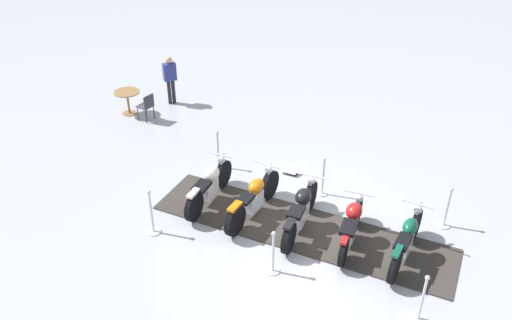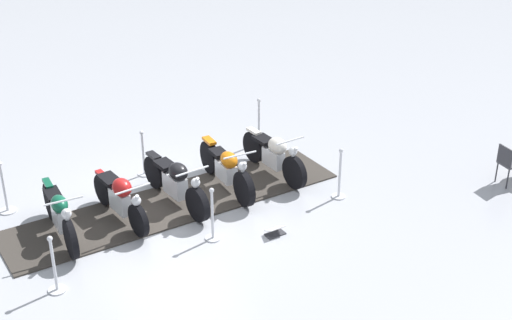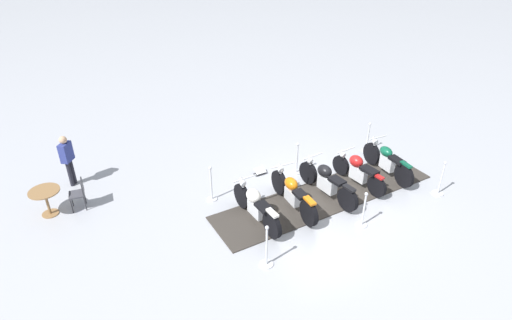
% 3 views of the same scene
% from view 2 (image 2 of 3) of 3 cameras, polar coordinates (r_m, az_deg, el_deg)
% --- Properties ---
extents(ground_plane, '(80.00, 80.00, 0.00)m').
position_cam_2_polar(ground_plane, '(14.18, -6.42, -3.52)').
color(ground_plane, '#A8AAB2').
extents(display_platform, '(2.32, 6.95, 0.03)m').
position_cam_2_polar(display_platform, '(14.17, -6.42, -3.46)').
color(display_platform, '#38332D').
rests_on(display_platform, ground_plane).
extents(motorcycle_forest, '(2.19, 0.68, 1.04)m').
position_cam_2_polar(motorcycle_forest, '(13.23, -15.48, -4.20)').
color(motorcycle_forest, black).
rests_on(motorcycle_forest, display_platform).
extents(motorcycle_maroon, '(2.04, 0.73, 0.92)m').
position_cam_2_polar(motorcycle_maroon, '(13.52, -10.83, -2.96)').
color(motorcycle_maroon, black).
rests_on(motorcycle_maroon, display_platform).
extents(motorcycle_black, '(2.31, 0.74, 1.00)m').
position_cam_2_polar(motorcycle_black, '(13.91, -6.45, -1.77)').
color(motorcycle_black, black).
rests_on(motorcycle_black, display_platform).
extents(motorcycle_copper, '(2.31, 0.70, 1.04)m').
position_cam_2_polar(motorcycle_copper, '(14.39, -2.37, -0.68)').
color(motorcycle_copper, black).
rests_on(motorcycle_copper, display_platform).
extents(motorcycle_cream, '(2.17, 0.68, 1.02)m').
position_cam_2_polar(motorcycle_cream, '(14.93, 1.48, 0.47)').
color(motorcycle_cream, black).
rests_on(motorcycle_cream, display_platform).
extents(stanchion_right_front, '(0.30, 0.30, 1.04)m').
position_cam_2_polar(stanchion_right_front, '(11.98, -15.83, -8.67)').
color(stanchion_right_front, silver).
rests_on(stanchion_right_front, ground_plane).
extents(stanchion_left_mid, '(0.29, 0.29, 1.03)m').
position_cam_2_polar(stanchion_left_mid, '(15.23, -9.00, 0.06)').
color(stanchion_left_mid, silver).
rests_on(stanchion_left_mid, ground_plane).
extents(stanchion_right_rear, '(0.29, 0.29, 1.08)m').
position_cam_2_polar(stanchion_right_rear, '(14.25, 6.71, -1.60)').
color(stanchion_right_rear, silver).
rests_on(stanchion_right_rear, ground_plane).
extents(stanchion_left_rear, '(0.33, 0.33, 1.13)m').
position_cam_2_polar(stanchion_left_rear, '(16.44, 0.23, 2.47)').
color(stanchion_left_rear, silver).
rests_on(stanchion_left_rear, ground_plane).
extents(stanchion_left_front, '(0.34, 0.34, 1.08)m').
position_cam_2_polar(stanchion_left_front, '(14.51, -19.47, -2.75)').
color(stanchion_left_front, silver).
rests_on(stanchion_left_front, ground_plane).
extents(stanchion_right_mid, '(0.29, 0.29, 1.05)m').
position_cam_2_polar(stanchion_right_mid, '(12.84, -3.51, -4.92)').
color(stanchion_right_mid, silver).
rests_on(stanchion_right_mid, ground_plane).
extents(info_placard, '(0.26, 0.39, 0.19)m').
position_cam_2_polar(info_placard, '(13.10, 1.55, -5.78)').
color(info_placard, '#333338').
rests_on(info_placard, ground_plane).
extents(cafe_chair_near_table, '(0.42, 0.42, 0.87)m').
position_cam_2_polar(cafe_chair_near_table, '(15.48, 19.58, -0.16)').
color(cafe_chair_near_table, '#2D2D33').
rests_on(cafe_chair_near_table, ground_plane).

